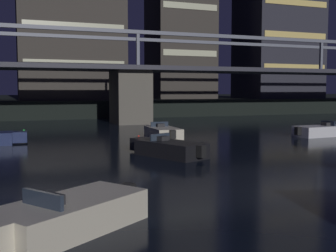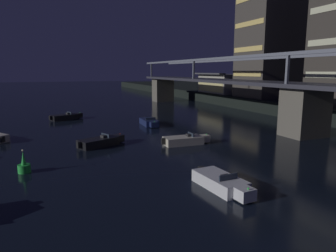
# 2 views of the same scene
# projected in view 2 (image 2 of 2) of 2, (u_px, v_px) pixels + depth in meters

# --- Properties ---
(river_bridge) EXTENTS (94.88, 6.40, 9.38)m
(river_bridge) POSITION_uv_depth(u_px,v_px,m) (306.00, 97.00, 34.74)
(river_bridge) COLOR #605B51
(river_bridge) RESTS_ON ground
(tower_west_low) EXTENTS (9.32, 14.10, 23.65)m
(tower_west_low) POSITION_uv_depth(u_px,v_px,m) (278.00, 37.00, 60.37)
(tower_west_low) COLOR #423D38
(tower_west_low) RESTS_ON far_riverbank
(waterfront_pavilion) EXTENTS (12.40, 7.40, 4.70)m
(waterfront_pavilion) POSITION_uv_depth(u_px,v_px,m) (221.00, 83.00, 73.03)
(waterfront_pavilion) COLOR #B2AD9E
(waterfront_pavilion) RESTS_ON far_riverbank
(speedboat_near_right) EXTENTS (5.22, 2.00, 1.16)m
(speedboat_near_right) POSITION_uv_depth(u_px,v_px,m) (149.00, 122.00, 42.61)
(speedboat_near_right) COLOR #19234C
(speedboat_near_right) RESTS_ON ground
(speedboat_mid_left) EXTENTS (3.20, 5.03, 1.16)m
(speedboat_mid_left) POSITION_uv_depth(u_px,v_px,m) (100.00, 142.00, 30.87)
(speedboat_mid_left) COLOR black
(speedboat_mid_left) RESTS_ON ground
(speedboat_mid_center) EXTENTS (5.23, 2.14, 1.16)m
(speedboat_mid_center) POSITION_uv_depth(u_px,v_px,m) (222.00, 183.00, 19.60)
(speedboat_mid_center) COLOR silver
(speedboat_mid_center) RESTS_ON ground
(speedboat_mid_right) EXTENTS (3.10, 5.08, 1.16)m
(speedboat_mid_right) POSITION_uv_depth(u_px,v_px,m) (66.00, 117.00, 47.53)
(speedboat_mid_right) COLOR black
(speedboat_mid_right) RESTS_ON ground
(speedboat_far_center) EXTENTS (1.92, 5.21, 1.16)m
(speedboat_far_center) POSITION_uv_depth(u_px,v_px,m) (185.00, 140.00, 31.55)
(speedboat_far_center) COLOR beige
(speedboat_far_center) RESTS_ON ground
(channel_buoy) EXTENTS (0.90, 0.90, 1.76)m
(channel_buoy) POSITION_uv_depth(u_px,v_px,m) (24.00, 166.00, 22.76)
(channel_buoy) COLOR green
(channel_buoy) RESTS_ON ground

